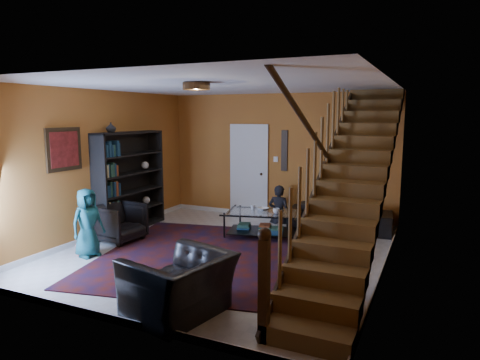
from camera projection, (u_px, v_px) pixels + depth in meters
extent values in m
plane|color=beige|center=(223.00, 253.00, 7.29)|extent=(5.50, 5.50, 0.00)
plane|color=#A75B25|center=(278.00, 157.00, 9.55)|extent=(5.20, 0.00, 5.20)
plane|color=#A75B25|center=(106.00, 202.00, 4.61)|extent=(5.20, 0.00, 5.20)
plane|color=#A75B25|center=(101.00, 164.00, 8.15)|extent=(0.00, 5.50, 5.50)
plane|color=#A75B25|center=(387.00, 182.00, 6.00)|extent=(0.00, 5.50, 5.50)
plane|color=white|center=(222.00, 85.00, 6.87)|extent=(5.50, 5.50, 0.00)
cube|color=silver|center=(277.00, 216.00, 9.74)|extent=(5.20, 0.02, 0.10)
cube|color=silver|center=(105.00, 233.00, 8.35)|extent=(0.02, 5.50, 0.10)
cube|color=#A75B25|center=(352.00, 185.00, 6.21)|extent=(0.95, 4.92, 2.83)
cube|color=black|center=(322.00, 178.00, 6.39)|extent=(0.04, 5.02, 3.02)
cylinder|color=black|center=(324.00, 148.00, 6.31)|extent=(0.07, 4.20, 2.44)
cube|color=black|center=(264.00, 292.00, 4.35)|extent=(0.10, 0.10, 1.10)
cube|color=black|center=(130.00, 181.00, 8.67)|extent=(0.35, 1.80, 2.00)
cube|color=black|center=(131.00, 210.00, 8.76)|extent=(0.35, 1.72, 0.03)
cube|color=black|center=(130.00, 173.00, 8.65)|extent=(0.35, 1.72, 0.03)
cube|color=silver|center=(249.00, 172.00, 9.87)|extent=(0.82, 0.05, 2.05)
cube|color=maroon|center=(64.00, 149.00, 7.28)|extent=(0.04, 0.74, 0.74)
cube|color=black|center=(284.00, 151.00, 9.44)|extent=(0.14, 0.03, 0.90)
cylinder|color=#3F2814|center=(196.00, 86.00, 6.16)|extent=(0.40, 0.40, 0.10)
cube|color=#42120B|center=(203.00, 255.00, 7.15)|extent=(3.95, 4.31, 0.02)
imported|color=black|center=(340.00, 216.00, 8.69)|extent=(2.10, 0.99, 0.59)
imported|color=black|center=(119.00, 223.00, 7.91)|extent=(0.85, 0.83, 0.72)
imported|color=black|center=(179.00, 286.00, 4.97)|extent=(1.20, 1.30, 0.73)
imported|color=black|center=(279.00, 214.00, 9.30)|extent=(0.48, 0.32, 1.29)
imported|color=black|center=(339.00, 223.00, 8.76)|extent=(0.63, 0.52, 1.19)
imported|color=#1A6062|center=(88.00, 223.00, 7.04)|extent=(0.49, 0.63, 1.14)
cube|color=black|center=(224.00, 226.00, 8.10)|extent=(0.04, 0.04, 0.50)
cube|color=black|center=(289.00, 233.00, 7.57)|extent=(0.04, 0.04, 0.50)
cube|color=black|center=(240.00, 218.00, 8.75)|extent=(0.04, 0.04, 0.50)
cube|color=black|center=(300.00, 224.00, 8.22)|extent=(0.04, 0.04, 0.50)
cube|color=black|center=(263.00, 231.00, 8.18)|extent=(1.42, 1.02, 0.02)
cube|color=silver|center=(263.00, 212.00, 8.12)|extent=(1.49, 1.10, 0.02)
imported|color=#999999|center=(276.00, 211.00, 7.96)|extent=(0.14, 0.14, 0.10)
imported|color=#999999|center=(253.00, 207.00, 8.31)|extent=(0.11, 0.11, 0.09)
imported|color=#999999|center=(263.00, 209.00, 8.23)|extent=(0.28, 0.28, 0.05)
imported|color=#999999|center=(111.00, 128.00, 8.06)|extent=(0.18, 0.18, 0.19)
cylinder|color=red|center=(81.00, 249.00, 7.14)|extent=(0.20, 0.20, 0.17)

